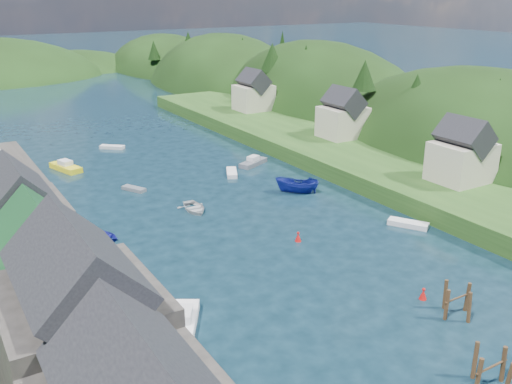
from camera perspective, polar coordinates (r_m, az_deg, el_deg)
ground at (r=84.43m, az=-7.78°, el=1.72°), size 600.00×600.00×0.00m
hillside_right at (r=129.44m, az=6.25°, el=4.68°), size 36.00×245.56×48.00m
far_hills at (r=203.96m, az=-21.73°, el=7.93°), size 103.00×68.00×44.00m
hill_trees at (r=95.69m, az=-12.36°, el=10.36°), size 92.97×149.49×12.13m
quay_left at (r=50.98m, az=-19.04°, el=-10.51°), size 12.00×110.00×2.00m
quayside_buildings at (r=36.03m, az=-18.22°, el=-12.53°), size 8.00×35.84×12.90m
terrace_right at (r=88.84m, az=9.82°, el=3.33°), size 16.00×120.00×2.40m
right_bank_cottages at (r=95.77m, az=8.09°, el=7.47°), size 9.00×59.24×8.41m
piling_cluster_near at (r=43.46m, az=22.40°, el=-16.44°), size 3.13×2.93×3.41m
piling_cluster_far at (r=50.98m, az=19.43°, el=-10.48°), size 2.99×2.81×3.27m
channel_buoy_near at (r=52.76m, az=16.38°, el=-9.78°), size 0.70×0.70×1.10m
channel_buoy_far at (r=61.76m, az=4.23°, el=-4.52°), size 0.70×0.70×1.10m
moored_boats at (r=60.99m, az=-0.22°, el=-4.65°), size 35.50×86.19×2.24m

